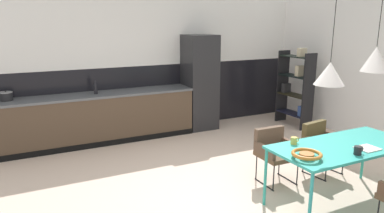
{
  "coord_description": "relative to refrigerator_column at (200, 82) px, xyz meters",
  "views": [
    {
      "loc": [
        -2.4,
        -3.3,
        2.17
      ],
      "look_at": [
        -0.36,
        0.87,
        1.05
      ],
      "focal_mm": 33.1,
      "sensor_mm": 36.0,
      "label": 1
    }
  ],
  "objects": [
    {
      "name": "ground_plane",
      "position": [
        -0.88,
        -3.03,
        -0.95
      ],
      "size": [
        8.96,
        8.96,
        0.0
      ],
      "primitive_type": "plane",
      "color": "beige"
    },
    {
      "name": "back_wall_splashback_dark",
      "position": [
        -0.88,
        0.36,
        -0.3
      ],
      "size": [
        6.74,
        0.12,
        1.32
      ],
      "primitive_type": "cube",
      "color": "black",
      "rests_on": "ground"
    },
    {
      "name": "back_wall_panel_upper",
      "position": [
        -0.88,
        0.36,
        1.02
      ],
      "size": [
        6.74,
        0.12,
        1.32
      ],
      "primitive_type": "cube",
      "color": "white",
      "rests_on": "back_wall_splashback_dark"
    },
    {
      "name": "kitchen_counter",
      "position": [
        -2.21,
        -0.0,
        -0.5
      ],
      "size": [
        3.8,
        0.63,
        0.9
      ],
      "color": "#4D3B2C",
      "rests_on": "ground"
    },
    {
      "name": "refrigerator_column",
      "position": [
        0.0,
        0.0,
        0.0
      ],
      "size": [
        0.61,
        0.6,
        1.91
      ],
      "primitive_type": "cube",
      "color": "#232326",
      "rests_on": "ground"
    },
    {
      "name": "dining_table",
      "position": [
        0.07,
        -3.57,
        -0.25
      ],
      "size": [
        1.78,
        0.81,
        0.75
      ],
      "color": "teal",
      "rests_on": "ground"
    },
    {
      "name": "armchair_by_stool",
      "position": [
        0.55,
        -2.77,
        -0.48
      ],
      "size": [
        0.55,
        0.53,
        0.74
      ],
      "rotation": [
        0.0,
        0.0,
        3.29
      ],
      "color": "brown",
      "rests_on": "ground"
    },
    {
      "name": "armchair_corner_seat",
      "position": [
        -0.25,
        -2.71,
        -0.47
      ],
      "size": [
        0.49,
        0.47,
        0.74
      ],
      "rotation": [
        0.0,
        0.0,
        3.13
      ],
      "color": "brown",
      "rests_on": "ground"
    },
    {
      "name": "fruit_bowl",
      "position": [
        -0.63,
        -3.69,
        -0.16
      ],
      "size": [
        0.32,
        0.32,
        0.07
      ],
      "color": "#B2662D",
      "rests_on": "dining_table"
    },
    {
      "name": "open_book",
      "position": [
        0.2,
        -3.78,
        -0.2
      ],
      "size": [
        0.24,
        0.21,
        0.02
      ],
      "color": "white",
      "rests_on": "dining_table"
    },
    {
      "name": "mug_tall_blue",
      "position": [
        -0.05,
        -3.86,
        -0.16
      ],
      "size": [
        0.13,
        0.08,
        0.1
      ],
      "color": "black",
      "rests_on": "dining_table"
    },
    {
      "name": "mug_short_terracotta",
      "position": [
        -0.44,
        -3.29,
        -0.16
      ],
      "size": [
        0.12,
        0.08,
        0.08
      ],
      "color": "gold",
      "rests_on": "dining_table"
    },
    {
      "name": "cooking_pot",
      "position": [
        -3.52,
        0.09,
        0.02
      ],
      "size": [
        0.21,
        0.21,
        0.17
      ],
      "color": "black",
      "rests_on": "kitchen_counter"
    },
    {
      "name": "bottle_spice_small",
      "position": [
        -2.09,
        -0.01,
        0.06
      ],
      "size": [
        0.07,
        0.07,
        0.26
      ],
      "color": "black",
      "rests_on": "kitchen_counter"
    },
    {
      "name": "open_shelf_unit",
      "position": [
        1.88,
        -0.73,
        -0.11
      ],
      "size": [
        0.3,
        0.81,
        1.64
      ],
      "rotation": [
        0.0,
        0.0,
        -1.57
      ],
      "color": "black",
      "rests_on": "ground"
    },
    {
      "name": "pendant_lamp_over_table_near",
      "position": [
        -0.28,
        -3.58,
        0.67
      ],
      "size": [
        0.32,
        0.32,
        1.09
      ],
      "color": "black"
    },
    {
      "name": "pendant_lamp_over_table_far",
      "position": [
        0.43,
        -3.58,
        0.79
      ],
      "size": [
        0.31,
        0.31,
        0.99
      ],
      "color": "black"
    }
  ]
}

